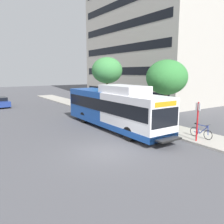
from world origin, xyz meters
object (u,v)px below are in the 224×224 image
street_tree_near_stop (167,77)px  transit_bus (114,108)px  bicycle_parked (201,132)px  bus_stop_sign_pole (198,119)px  parked_car_far_lane (1,102)px  street_tree_mid_block (107,70)px

street_tree_near_stop → transit_bus: bearing=154.7°
bicycle_parked → bus_stop_sign_pole: bearing=-163.5°
transit_bus → bus_stop_sign_pole: transit_bus is taller
bicycle_parked → parked_car_far_lane: size_ratio=0.39×
transit_bus → parked_car_far_lane: bearing=108.1°
transit_bus → bicycle_parked: size_ratio=6.96×
bicycle_parked → street_tree_near_stop: size_ratio=0.32×
bus_stop_sign_pole → street_tree_mid_block: 14.22m
bicycle_parked → street_tree_mid_block: bearing=86.2°
street_tree_mid_block → parked_car_far_lane: street_tree_mid_block is taller
street_tree_near_stop → bicycle_parked: bearing=-101.9°
street_tree_near_stop → street_tree_mid_block: (0.02, 9.32, 0.63)m
transit_bus → street_tree_mid_block: size_ratio=1.96×
transit_bus → street_tree_mid_block: bearing=61.1°
street_tree_near_stop → parked_car_far_lane: size_ratio=1.23×
street_tree_mid_block → bicycle_parked: bearing=-93.8°
transit_bus → bus_stop_sign_pole: bearing=-69.7°
parked_car_far_lane → street_tree_mid_block: bearing=-47.3°
bus_stop_sign_pole → street_tree_mid_block: (1.74, 13.75, 3.19)m
transit_bus → bus_stop_sign_pole: 6.77m
transit_bus → street_tree_mid_block: 9.02m
parked_car_far_lane → bus_stop_sign_pole: bearing=-71.3°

